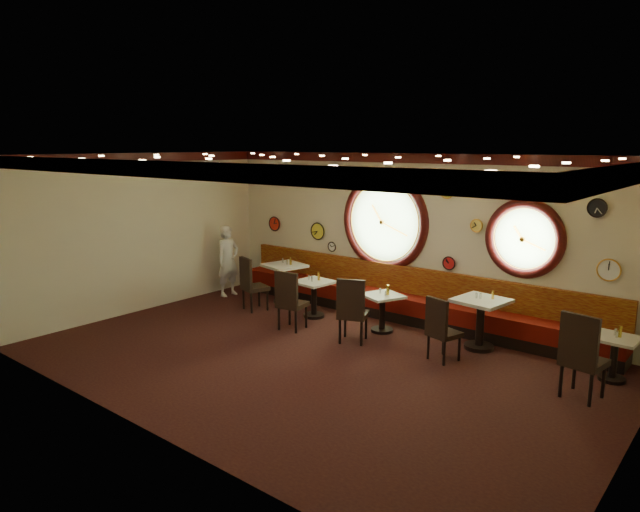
{
  "coord_description": "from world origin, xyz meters",
  "views": [
    {
      "loc": [
        5.51,
        -6.58,
        3.37
      ],
      "look_at": [
        -0.49,
        0.8,
        1.5
      ],
      "focal_mm": 32.0,
      "sensor_mm": 36.0,
      "label": 1
    }
  ],
  "objects_px": {
    "chair_c": "(352,306)",
    "chair_a": "(251,280)",
    "chair_d": "(441,325)",
    "condiment_e_salt": "(616,332)",
    "table_c": "(382,308)",
    "condiment_d_pepper": "(480,296)",
    "condiment_c_bottle": "(388,290)",
    "condiment_d_bottle": "(493,295)",
    "condiment_e_pepper": "(617,335)",
    "condiment_c_salt": "(380,291)",
    "table_e": "(614,353)",
    "condiment_b_bottle": "(319,276)",
    "waiter": "(228,261)",
    "table_b": "(314,294)",
    "table_d": "(480,317)",
    "chair_e": "(581,351)",
    "condiment_d_salt": "(477,296)",
    "condiment_e_bottle": "(620,331)",
    "table_a": "(284,279)",
    "condiment_a_pepper": "(287,262)",
    "condiment_b_salt": "(309,278)",
    "condiment_b_pepper": "(312,279)",
    "condiment_a_salt": "(283,261)",
    "chair_b": "(289,297)"
  },
  "relations": [
    {
      "from": "chair_d",
      "to": "condiment_e_salt",
      "type": "distance_m",
      "value": 2.48
    },
    {
      "from": "table_e",
      "to": "condiment_c_salt",
      "type": "distance_m",
      "value": 3.9
    },
    {
      "from": "condiment_d_pepper",
      "to": "condiment_c_bottle",
      "type": "height_order",
      "value": "condiment_d_pepper"
    },
    {
      "from": "condiment_a_salt",
      "to": "condiment_e_pepper",
      "type": "height_order",
      "value": "condiment_a_salt"
    },
    {
      "from": "table_a",
      "to": "table_c",
      "type": "bearing_deg",
      "value": -6.56
    },
    {
      "from": "table_d",
      "to": "condiment_d_pepper",
      "type": "bearing_deg",
      "value": 169.03
    },
    {
      "from": "condiment_b_bottle",
      "to": "condiment_d_salt",
      "type": "bearing_deg",
      "value": 4.71
    },
    {
      "from": "condiment_d_bottle",
      "to": "chair_a",
      "type": "bearing_deg",
      "value": -168.47
    },
    {
      "from": "condiment_c_salt",
      "to": "condiment_c_bottle",
      "type": "xyz_separation_m",
      "value": [
        0.17,
        -0.01,
        0.05
      ]
    },
    {
      "from": "condiment_c_salt",
      "to": "table_d",
      "type": "bearing_deg",
      "value": 7.0
    },
    {
      "from": "condiment_e_salt",
      "to": "table_e",
      "type": "bearing_deg",
      "value": -70.1
    },
    {
      "from": "condiment_b_bottle",
      "to": "waiter",
      "type": "distance_m",
      "value": 2.6
    },
    {
      "from": "table_c",
      "to": "condiment_d_bottle",
      "type": "xyz_separation_m",
      "value": [
        1.89,
        0.4,
        0.49
      ]
    },
    {
      "from": "chair_e",
      "to": "condiment_d_salt",
      "type": "relative_size",
      "value": 8.06
    },
    {
      "from": "table_c",
      "to": "chair_a",
      "type": "xyz_separation_m",
      "value": [
        -2.83,
        -0.56,
        0.2
      ]
    },
    {
      "from": "condiment_d_pepper",
      "to": "table_d",
      "type": "bearing_deg",
      "value": -10.97
    },
    {
      "from": "condiment_c_salt",
      "to": "condiment_a_pepper",
      "type": "relative_size",
      "value": 0.9
    },
    {
      "from": "chair_b",
      "to": "chair_a",
      "type": "bearing_deg",
      "value": 153.5
    },
    {
      "from": "condiment_a_salt",
      "to": "waiter",
      "type": "distance_m",
      "value": 1.35
    },
    {
      "from": "condiment_b_pepper",
      "to": "condiment_d_pepper",
      "type": "relative_size",
      "value": 1.05
    },
    {
      "from": "chair_e",
      "to": "condiment_e_salt",
      "type": "relative_size",
      "value": 7.25
    },
    {
      "from": "condiment_e_salt",
      "to": "condiment_e_pepper",
      "type": "relative_size",
      "value": 1.12
    },
    {
      "from": "condiment_c_salt",
      "to": "condiment_e_pepper",
      "type": "height_order",
      "value": "condiment_c_salt"
    },
    {
      "from": "condiment_b_pepper",
      "to": "condiment_d_bottle",
      "type": "xyz_separation_m",
      "value": [
        3.44,
        0.55,
        0.15
      ]
    },
    {
      "from": "chair_c",
      "to": "chair_d",
      "type": "distance_m",
      "value": 1.57
    },
    {
      "from": "condiment_e_pepper",
      "to": "condiment_c_salt",
      "type": "bearing_deg",
      "value": -177.5
    },
    {
      "from": "condiment_b_salt",
      "to": "condiment_e_salt",
      "type": "relative_size",
      "value": 0.95
    },
    {
      "from": "table_a",
      "to": "condiment_d_pepper",
      "type": "distance_m",
      "value": 4.44
    },
    {
      "from": "table_a",
      "to": "table_e",
      "type": "bearing_deg",
      "value": -0.53
    },
    {
      "from": "condiment_b_bottle",
      "to": "condiment_a_pepper",
      "type": "bearing_deg",
      "value": 165.01
    },
    {
      "from": "chair_c",
      "to": "chair_d",
      "type": "bearing_deg",
      "value": -15.06
    },
    {
      "from": "condiment_b_salt",
      "to": "condiment_e_pepper",
      "type": "xyz_separation_m",
      "value": [
        5.48,
        0.32,
        -0.08
      ]
    },
    {
      "from": "table_a",
      "to": "condiment_c_bottle",
      "type": "relative_size",
      "value": 5.12
    },
    {
      "from": "table_e",
      "to": "condiment_e_bottle",
      "type": "xyz_separation_m",
      "value": [
        0.04,
        0.02,
        0.33
      ]
    },
    {
      "from": "condiment_a_pepper",
      "to": "condiment_b_salt",
      "type": "bearing_deg",
      "value": -23.2
    },
    {
      "from": "table_c",
      "to": "condiment_d_salt",
      "type": "distance_m",
      "value": 1.75
    },
    {
      "from": "table_e",
      "to": "condiment_e_bottle",
      "type": "height_order",
      "value": "condiment_e_bottle"
    },
    {
      "from": "table_b",
      "to": "chair_a",
      "type": "height_order",
      "value": "chair_a"
    },
    {
      "from": "condiment_b_salt",
      "to": "condiment_d_salt",
      "type": "height_order",
      "value": "condiment_d_salt"
    },
    {
      "from": "chair_d",
      "to": "chair_e",
      "type": "height_order",
      "value": "chair_e"
    },
    {
      "from": "table_d",
      "to": "condiment_b_pepper",
      "type": "height_order",
      "value": "table_d"
    },
    {
      "from": "table_d",
      "to": "condiment_e_salt",
      "type": "distance_m",
      "value": 2.03
    },
    {
      "from": "chair_c",
      "to": "chair_a",
      "type": "bearing_deg",
      "value": 151.41
    },
    {
      "from": "chair_e",
      "to": "condiment_b_bottle",
      "type": "distance_m",
      "value": 5.15
    },
    {
      "from": "chair_c",
      "to": "condiment_d_pepper",
      "type": "bearing_deg",
      "value": 9.95
    },
    {
      "from": "table_b",
      "to": "table_d",
      "type": "xyz_separation_m",
      "value": [
        3.29,
        0.37,
        0.08
      ]
    },
    {
      "from": "condiment_d_pepper",
      "to": "table_e",
      "type": "bearing_deg",
      "value": -0.92
    },
    {
      "from": "condiment_e_salt",
      "to": "table_d",
      "type": "bearing_deg",
      "value": -178.84
    },
    {
      "from": "table_e",
      "to": "condiment_e_salt",
      "type": "distance_m",
      "value": 0.3
    },
    {
      "from": "table_c",
      "to": "condiment_d_pepper",
      "type": "distance_m",
      "value": 1.81
    }
  ]
}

